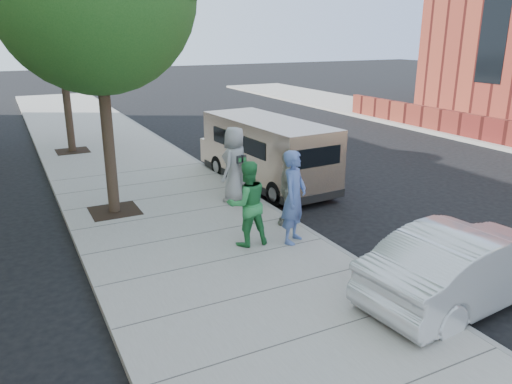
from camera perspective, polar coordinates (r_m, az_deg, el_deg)
ground at (r=11.80m, az=-2.31°, el=-4.66°), size 120.00×120.00×0.00m
sidewalk at (r=11.42m, az=-6.90°, el=-5.16°), size 5.00×60.00×0.15m
curb_face at (r=12.39m, az=3.74°, el=-3.18°), size 0.12×60.00×0.16m
tree_far at (r=20.05m, az=-21.58°, el=17.70°), size 3.92×3.80×6.49m
parking_meter at (r=13.08m, az=-1.68°, el=2.67°), size 0.28×0.14×1.30m
van at (r=15.18m, az=1.13°, el=4.73°), size 2.19×5.59×2.03m
sedan at (r=9.40m, az=23.10°, el=-7.60°), size 4.37×1.90×1.40m
person_officer at (r=10.63m, az=4.37°, el=-0.58°), size 0.88×0.83×2.02m
person_green_shirt at (r=10.48m, az=-1.00°, el=-1.33°), size 0.93×0.75×1.84m
person_gray_shirt at (r=13.27m, az=-2.44°, el=3.16°), size 1.17×1.11×2.01m
person_striped_polo at (r=11.69m, az=3.67°, el=0.46°), size 0.96×1.08×1.76m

